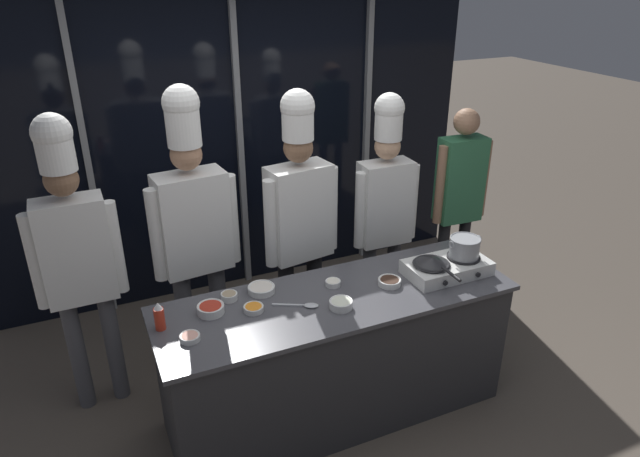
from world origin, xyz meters
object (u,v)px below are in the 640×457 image
prep_bowl_chili_flakes (211,309)px  prep_bowl_bean_sprouts (341,304)px  frying_pan (432,261)px  person_guest (459,192)px  squeeze_bottle_chili (159,317)px  prep_bowl_garlic (333,283)px  prep_bowl_mushrooms (229,296)px  stock_pot (465,247)px  prep_bowl_carrots (254,308)px  portable_stove (447,267)px  serving_spoon_slotted (305,305)px  chef_line (299,210)px  chef_sous (193,220)px  chef_pastry (385,199)px  chef_head (75,246)px  prep_bowl_onion (261,289)px  prep_bowl_shrimp (190,337)px  prep_bowl_soy_glaze (389,281)px

prep_bowl_chili_flakes → prep_bowl_bean_sprouts: bearing=-19.9°
frying_pan → person_guest: size_ratio=0.24×
squeeze_bottle_chili → prep_bowl_garlic: size_ratio=1.74×
prep_bowl_mushrooms → prep_bowl_bean_sprouts: bearing=-31.7°
stock_pot → prep_bowl_bean_sprouts: stock_pot is taller
prep_bowl_garlic → person_guest: (1.40, 0.62, 0.17)m
prep_bowl_carrots → portable_stove: bearing=-4.3°
prep_bowl_garlic → serving_spoon_slotted: bearing=-149.2°
stock_pot → chef_line: (-0.86, 0.74, 0.12)m
prep_bowl_chili_flakes → person_guest: bearing=15.6°
serving_spoon_slotted → portable_stove: bearing=-1.0°
prep_bowl_bean_sprouts → serving_spoon_slotted: size_ratio=0.54×
chef_sous → prep_bowl_garlic: bearing=130.6°
chef_sous → chef_pastry: bearing=171.3°
chef_head → person_guest: size_ratio=1.14×
prep_bowl_bean_sprouts → chef_pastry: size_ratio=0.07×
prep_bowl_mushrooms → prep_bowl_onion: bearing=0.7°
frying_pan → prep_bowl_mushrooms: (-1.26, 0.28, -0.10)m
prep_bowl_chili_flakes → squeeze_bottle_chili: bearing=-172.2°
prep_bowl_shrimp → prep_bowl_chili_flakes: 0.27m
prep_bowl_mushrooms → person_guest: 2.12m
squeeze_bottle_chili → prep_bowl_chili_flakes: size_ratio=1.07×
portable_stove → prep_bowl_bean_sprouts: (-0.81, -0.08, -0.02)m
prep_bowl_bean_sprouts → chef_sous: (-0.64, 0.92, 0.28)m
prep_bowl_garlic → portable_stove: bearing=-12.8°
stock_pot → person_guest: 0.95m
stock_pot → prep_bowl_shrimp: size_ratio=2.02×
squeeze_bottle_chili → chef_head: 0.78m
prep_bowl_garlic → person_guest: person_guest is taller
stock_pot → person_guest: person_guest is taller
chef_pastry → serving_spoon_slotted: bearing=39.4°
frying_pan → prep_bowl_onion: bearing=165.0°
stock_pot → frying_pan: bearing=-178.9°
chef_head → chef_pastry: size_ratio=1.04×
chef_line → person_guest: (1.39, 0.05, -0.10)m
portable_stove → prep_bowl_soy_glaze: 0.41m
squeeze_bottle_chili → prep_bowl_mushrooms: 0.46m
chef_head → person_guest: (2.84, -0.00, -0.10)m
chef_sous → person_guest: (2.11, -0.05, -0.12)m
prep_bowl_shrimp → chef_head: bearing=120.9°
prep_bowl_garlic → chef_head: bearing=156.8°
prep_bowl_chili_flakes → prep_bowl_soy_glaze: bearing=-7.4°
prep_bowl_chili_flakes → prep_bowl_mushrooms: bearing=35.5°
prep_bowl_garlic → chef_head: (-1.44, 0.62, 0.27)m
prep_bowl_shrimp → serving_spoon_slotted: bearing=4.2°
chef_head → chef_pastry: (2.15, -0.02, -0.05)m
prep_bowl_bean_sprouts → prep_bowl_carrots: 0.51m
prep_bowl_soy_glaze → chef_head: bearing=156.9°
chef_pastry → prep_bowl_mushrooms: bearing=21.5°
chef_head → person_guest: chef_head is taller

